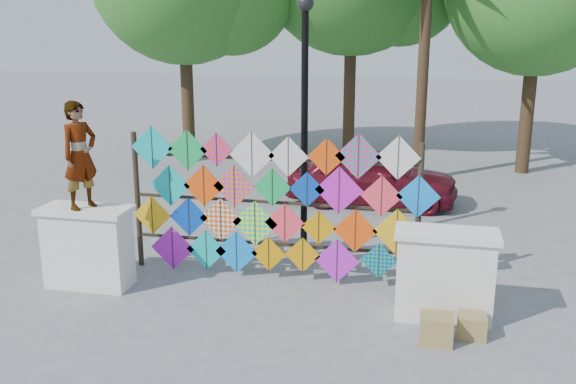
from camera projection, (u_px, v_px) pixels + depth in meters
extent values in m
plane|color=gray|center=(260.00, 295.00, 9.76)|extent=(80.00, 80.00, 0.00)
cube|color=silver|center=(88.00, 250.00, 9.97)|extent=(1.30, 0.55, 1.20)
cube|color=silver|center=(85.00, 210.00, 9.80)|extent=(1.40, 0.65, 0.08)
cube|color=silver|center=(444.00, 278.00, 8.87)|extent=(1.30, 0.55, 1.20)
cube|color=silver|center=(447.00, 234.00, 8.70)|extent=(1.40, 0.65, 0.08)
cylinder|color=black|center=(138.00, 200.00, 10.69)|extent=(0.09, 0.09, 2.30)
cylinder|color=black|center=(418.00, 217.00, 9.75)|extent=(0.09, 0.09, 2.30)
cube|color=black|center=(272.00, 244.00, 10.37)|extent=(4.60, 0.04, 0.04)
cube|color=black|center=(271.00, 202.00, 10.19)|extent=(4.60, 0.04, 0.04)
cube|color=black|center=(271.00, 159.00, 10.01)|extent=(4.60, 0.04, 0.04)
cube|color=#0BB3B2|center=(152.00, 147.00, 10.32)|extent=(0.71, 0.01, 0.71)
cube|color=black|center=(152.00, 147.00, 10.31)|extent=(0.01, 0.01, 0.70)
cube|color=#139F4B|center=(187.00, 150.00, 10.21)|extent=(0.67, 0.01, 0.67)
cube|color=black|center=(187.00, 150.00, 10.20)|extent=(0.01, 0.01, 0.65)
cube|color=#EC460A|center=(217.00, 150.00, 10.10)|extent=(0.55, 0.01, 0.55)
cube|color=black|center=(216.00, 150.00, 10.09)|extent=(0.01, 0.01, 0.54)
cube|color=silver|center=(252.00, 155.00, 10.00)|extent=(0.74, 0.01, 0.74)
cube|color=black|center=(252.00, 155.00, 9.99)|extent=(0.01, 0.01, 0.72)
cube|color=silver|center=(288.00, 157.00, 9.88)|extent=(0.64, 0.01, 0.64)
cube|color=black|center=(288.00, 157.00, 9.87)|extent=(0.01, 0.01, 0.63)
cube|color=#EC460A|center=(326.00, 157.00, 9.75)|extent=(0.59, 0.01, 0.59)
cube|color=black|center=(326.00, 157.00, 9.74)|extent=(0.01, 0.01, 0.58)
cube|color=#139F4B|center=(358.00, 156.00, 9.65)|extent=(0.71, 0.01, 0.71)
cube|color=black|center=(358.00, 157.00, 9.64)|extent=(0.01, 0.01, 0.70)
cube|color=silver|center=(398.00, 158.00, 9.53)|extent=(0.67, 0.01, 0.67)
cube|color=black|center=(398.00, 158.00, 9.51)|extent=(0.01, 0.01, 0.66)
cube|color=#0BB3B2|center=(170.00, 185.00, 10.38)|extent=(0.69, 0.01, 0.69)
cube|color=black|center=(170.00, 186.00, 10.37)|extent=(0.01, 0.01, 0.68)
cube|color=#EC460A|center=(204.00, 186.00, 10.26)|extent=(0.69, 0.01, 0.69)
cube|color=black|center=(204.00, 186.00, 10.25)|extent=(0.01, 0.01, 0.68)
cube|color=#C11CD2|center=(234.00, 187.00, 10.15)|extent=(0.70, 0.01, 0.70)
cube|color=black|center=(234.00, 187.00, 10.14)|extent=(0.01, 0.01, 0.69)
cube|color=#139F4B|center=(272.00, 187.00, 10.02)|extent=(0.61, 0.01, 0.61)
cube|color=black|center=(272.00, 187.00, 10.01)|extent=(0.01, 0.01, 0.60)
cube|color=#073AAF|center=(307.00, 189.00, 9.91)|extent=(0.56, 0.01, 0.56)
cube|color=black|center=(307.00, 190.00, 9.90)|extent=(0.01, 0.01, 0.55)
cube|color=#C11CD2|center=(339.00, 190.00, 9.80)|extent=(0.75, 0.01, 0.75)
cube|color=black|center=(339.00, 191.00, 9.79)|extent=(0.01, 0.01, 0.74)
cube|color=#FD374C|center=(381.00, 196.00, 9.69)|extent=(0.64, 0.01, 0.64)
cube|color=black|center=(381.00, 196.00, 9.68)|extent=(0.01, 0.01, 0.63)
cube|color=#0A7EF3|center=(418.00, 196.00, 9.57)|extent=(0.66, 0.01, 0.66)
cube|color=black|center=(418.00, 197.00, 9.56)|extent=(0.01, 0.01, 0.65)
cube|color=#EDAC15|center=(152.00, 215.00, 10.54)|extent=(0.66, 0.01, 0.66)
cube|color=black|center=(152.00, 215.00, 10.53)|extent=(0.01, 0.01, 0.64)
cube|color=#073AAF|center=(189.00, 217.00, 10.41)|extent=(0.65, 0.01, 0.65)
cube|color=black|center=(189.00, 217.00, 10.40)|extent=(0.01, 0.01, 0.64)
cube|color=#EC460A|center=(221.00, 219.00, 10.30)|extent=(0.71, 0.01, 0.71)
cube|color=black|center=(221.00, 219.00, 10.29)|extent=(0.01, 0.01, 0.70)
cube|color=#0BB3B2|center=(255.00, 223.00, 10.19)|extent=(0.75, 0.01, 0.75)
cube|color=black|center=(255.00, 223.00, 10.18)|extent=(0.01, 0.01, 0.73)
cube|color=#FD374C|center=(285.00, 223.00, 10.09)|extent=(0.65, 0.01, 0.65)
cube|color=black|center=(285.00, 223.00, 10.07)|extent=(0.01, 0.01, 0.64)
cube|color=#CE8606|center=(319.00, 227.00, 9.98)|extent=(0.56, 0.01, 0.56)
cube|color=black|center=(319.00, 228.00, 9.97)|extent=(0.01, 0.01, 0.55)
cube|color=#EC460A|center=(355.00, 231.00, 9.87)|extent=(0.70, 0.01, 0.70)
cube|color=black|center=(355.00, 231.00, 9.86)|extent=(0.01, 0.01, 0.68)
cube|color=#EDAC15|center=(397.00, 232.00, 9.74)|extent=(0.74, 0.01, 0.74)
cube|color=black|center=(397.00, 232.00, 9.73)|extent=(0.01, 0.01, 0.72)
cube|color=#C11CD2|center=(173.00, 248.00, 10.57)|extent=(0.75, 0.01, 0.75)
cube|color=black|center=(172.00, 248.00, 10.56)|extent=(0.01, 0.01, 0.74)
cube|color=#0BB3B2|center=(206.00, 250.00, 10.45)|extent=(0.68, 0.01, 0.68)
cube|color=black|center=(206.00, 250.00, 10.44)|extent=(0.01, 0.01, 0.67)
cube|color=#0A7EF3|center=(236.00, 252.00, 10.35)|extent=(0.71, 0.01, 0.71)
cube|color=black|center=(236.00, 252.00, 10.33)|extent=(0.01, 0.01, 0.70)
cube|color=#CE8606|center=(269.00, 254.00, 10.23)|extent=(0.57, 0.01, 0.57)
cube|color=black|center=(268.00, 254.00, 10.22)|extent=(0.01, 0.01, 0.56)
cube|color=#CE8606|center=(303.00, 255.00, 10.11)|extent=(0.58, 0.01, 0.58)
cube|color=black|center=(302.00, 255.00, 10.10)|extent=(0.01, 0.01, 0.57)
cube|color=#C11CD2|center=(337.00, 261.00, 10.02)|extent=(0.71, 0.01, 0.71)
cube|color=black|center=(337.00, 261.00, 10.01)|extent=(0.01, 0.01, 0.70)
cube|color=#073AAF|center=(379.00, 261.00, 9.87)|extent=(0.57, 0.01, 0.57)
cube|color=black|center=(379.00, 261.00, 9.86)|extent=(0.01, 0.01, 0.56)
cube|color=#0BB3B2|center=(412.00, 266.00, 9.78)|extent=(0.56, 0.01, 0.56)
cube|color=black|center=(412.00, 267.00, 9.77)|extent=(0.01, 0.01, 0.55)
cylinder|color=#422B1C|center=(187.00, 96.00, 18.68)|extent=(0.36, 0.36, 3.85)
cylinder|color=#422B1C|center=(349.00, 88.00, 19.62)|extent=(0.36, 0.36, 4.12)
cylinder|color=#422B1C|center=(527.00, 108.00, 17.26)|extent=(0.36, 0.36, 3.58)
cylinder|color=#422B1C|center=(423.00, 74.00, 16.16)|extent=(0.28, 0.28, 5.50)
imported|color=#99999E|center=(80.00, 155.00, 9.58)|extent=(0.59, 0.70, 1.63)
imported|color=#5D0F1D|center=(372.00, 176.00, 14.48)|extent=(3.82, 1.55, 1.30)
cylinder|color=black|center=(304.00, 137.00, 11.05)|extent=(0.12, 0.12, 4.20)
sphere|color=black|center=(305.00, 3.00, 10.48)|extent=(0.28, 0.28, 0.28)
cube|color=#978049|center=(436.00, 329.00, 8.29)|extent=(0.42, 0.38, 0.38)
cube|color=#978049|center=(472.00, 326.00, 8.44)|extent=(0.37, 0.34, 0.31)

